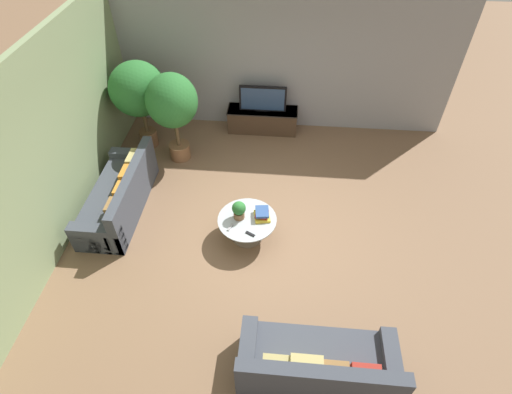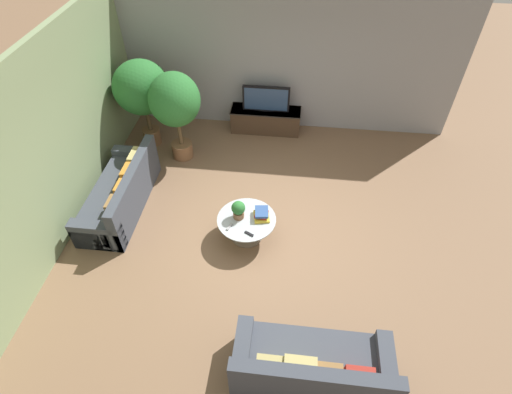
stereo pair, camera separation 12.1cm
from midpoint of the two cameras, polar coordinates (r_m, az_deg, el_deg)
ground_plane at (r=6.95m, az=0.26°, el=-4.44°), size 24.00×24.00×0.00m
back_wall_stone at (r=8.66m, az=2.23°, el=18.91°), size 7.40×0.12×3.00m
side_wall_left at (r=7.05m, az=-27.21°, el=7.11°), size 0.12×7.40×3.00m
media_console at (r=9.01m, az=0.55°, el=11.00°), size 1.53×0.50×0.52m
television at (r=8.73m, az=0.57°, el=13.86°), size 1.00×0.13×0.56m
coffee_table at (r=6.60m, az=-1.79°, el=-3.93°), size 0.97×0.97×0.43m
couch_by_wall at (r=7.50m, az=-19.26°, el=0.16°), size 0.84×2.13×0.84m
couch_near_entry at (r=5.40m, az=8.08°, el=-22.83°), size 1.95×0.84×0.84m
potted_palm_tall at (r=8.36m, az=-16.90°, el=14.31°), size 1.10×1.10×1.85m
potted_palm_corner at (r=7.82m, az=-12.33°, el=12.87°), size 0.97×0.97×1.85m
potted_plant_tabletop at (r=6.41m, az=-3.00°, el=-1.85°), size 0.23×0.23×0.33m
book_stack at (r=6.50m, az=0.34°, el=-2.49°), size 0.30×0.33×0.12m
remote_black at (r=6.28m, az=-1.37°, el=-5.30°), size 0.16×0.11×0.02m
remote_silver at (r=6.39m, az=-4.24°, el=-4.32°), size 0.09×0.16×0.02m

